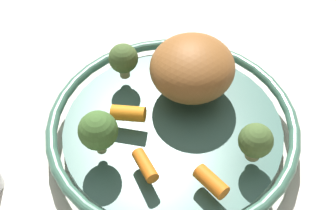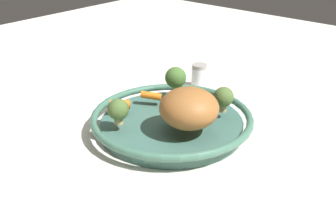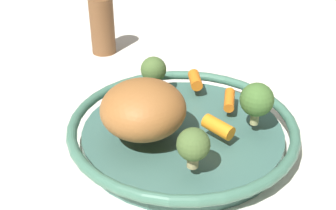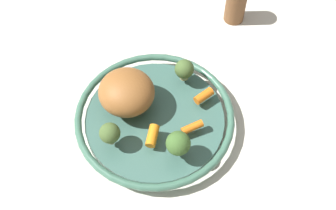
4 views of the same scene
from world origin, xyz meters
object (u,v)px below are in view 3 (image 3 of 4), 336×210
broccoli_floret_small (193,145)px  baby_carrot_left (195,80)px  roast_chicken_piece (143,109)px  serving_bowl (183,131)px  broccoli_floret_mid (154,70)px  baby_carrot_near_rim (229,100)px  baby_carrot_right (218,127)px  pepper_mill (102,24)px  broccoli_floret_large (257,100)px

broccoli_floret_small → baby_carrot_left: bearing=-143.2°
roast_chicken_piece → baby_carrot_left: 0.17m
serving_bowl → baby_carrot_left: size_ratio=7.94×
serving_bowl → broccoli_floret_small: size_ratio=6.21×
serving_bowl → broccoli_floret_mid: 0.13m
roast_chicken_piece → serving_bowl: bearing=161.2°
baby_carrot_near_rim → baby_carrot_left: bearing=-101.6°
roast_chicken_piece → broccoli_floret_mid: (-0.11, -0.08, -0.01)m
roast_chicken_piece → baby_carrot_right: roast_chicken_piece is taller
baby_carrot_right → serving_bowl: bearing=-85.0°
roast_chicken_piece → pepper_mill: (-0.22, -0.33, -0.02)m
baby_carrot_near_rim → broccoli_floret_small: broccoli_floret_small is taller
baby_carrot_right → broccoli_floret_small: bearing=12.7°
broccoli_floret_mid → broccoli_floret_large: (-0.01, 0.19, 0.01)m
serving_bowl → roast_chicken_piece: bearing=-18.8°
pepper_mill → baby_carrot_right: bearing=69.9°
baby_carrot_right → pepper_mill: (-0.15, -0.42, 0.01)m
baby_carrot_near_rim → broccoli_floret_mid: broccoli_floret_mid is taller
roast_chicken_piece → broccoli_floret_mid: 0.14m
baby_carrot_right → baby_carrot_near_rim: (-0.08, -0.03, -0.00)m
baby_carrot_left → broccoli_floret_small: bearing=36.8°
baby_carrot_right → roast_chicken_piece: bearing=-50.3°
roast_chicken_piece → baby_carrot_right: (-0.07, 0.08, -0.03)m
serving_bowl → baby_carrot_left: (-0.10, -0.05, 0.03)m
broccoli_floret_large → broccoli_floret_small: (0.14, -0.01, -0.01)m
baby_carrot_left → broccoli_floret_mid: size_ratio=0.82×
serving_bowl → pepper_mill: (-0.16, -0.36, 0.04)m
broccoli_floret_large → pepper_mill: size_ratio=0.44×
baby_carrot_right → broccoli_floret_mid: broccoli_floret_mid is taller
baby_carrot_right → broccoli_floret_small: broccoli_floret_small is taller
broccoli_floret_large → broccoli_floret_small: 0.14m
broccoli_floret_small → pepper_mill: bearing=-118.4°
baby_carrot_near_rim → broccoli_floret_mid: size_ratio=0.87×
baby_carrot_right → broccoli_floret_mid: 0.17m
baby_carrot_left → broccoli_floret_mid: bearing=-45.9°
baby_carrot_left → broccoli_floret_large: 0.15m
broccoli_floret_mid → broccoli_floret_large: size_ratio=0.82×
serving_bowl → baby_carrot_right: (-0.01, 0.06, 0.03)m
serving_bowl → broccoli_floret_large: bearing=125.4°
roast_chicken_piece → pepper_mill: pepper_mill is taller
baby_carrot_near_rim → broccoli_floret_large: bearing=69.0°
broccoli_floret_large → pepper_mill: bearing=-102.2°
roast_chicken_piece → broccoli_floret_large: (-0.12, 0.11, 0.00)m
baby_carrot_left → baby_carrot_near_rim: size_ratio=0.94×
baby_carrot_near_rim → pepper_mill: bearing=-100.8°
baby_carrot_left → broccoli_floret_mid: broccoli_floret_mid is taller
roast_chicken_piece → baby_carrot_near_rim: 0.16m
baby_carrot_left → broccoli_floret_large: size_ratio=0.67×
pepper_mill → broccoli_floret_large: bearing=77.8°
serving_bowl → baby_carrot_near_rim: (-0.08, 0.03, 0.03)m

